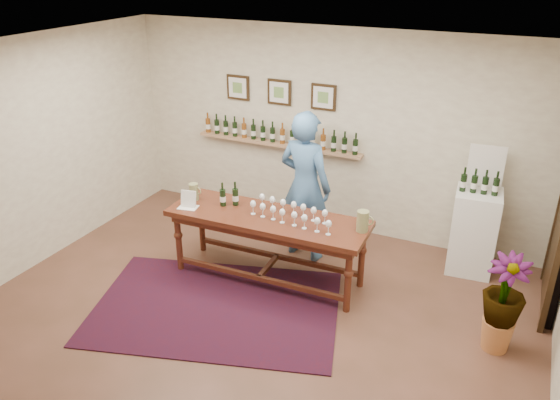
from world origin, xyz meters
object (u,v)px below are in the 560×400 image
at_px(potted_plant, 502,304).
at_px(person, 305,186).
at_px(display_pedestal, 473,232).
at_px(tasting_table, 268,225).

distance_m(potted_plant, person, 2.67).
height_order(display_pedestal, person, person).
distance_m(tasting_table, potted_plant, 2.66).
bearing_deg(potted_plant, person, 159.94).
height_order(display_pedestal, potted_plant, display_pedestal).
bearing_deg(person, potted_plant, 169.19).
relative_size(display_pedestal, person, 0.54).
bearing_deg(potted_plant, display_pedestal, 107.54).
height_order(tasting_table, potted_plant, potted_plant).
relative_size(display_pedestal, potted_plant, 1.15).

